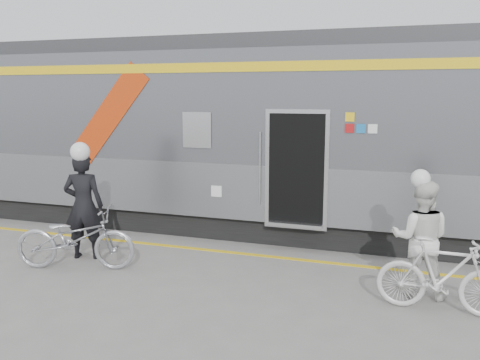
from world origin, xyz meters
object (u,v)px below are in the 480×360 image
at_px(bicycle_left, 75,238).
at_px(bicycle_right, 443,276).
at_px(man, 84,206).
at_px(woman, 420,238).

xyz_separation_m(bicycle_left, bicycle_right, (5.83, 0.11, -0.01)).
distance_m(man, bicycle_left, 0.73).
relative_size(man, bicycle_right, 1.11).
distance_m(bicycle_left, woman, 5.58).
distance_m(bicycle_left, bicycle_right, 5.83).
relative_size(bicycle_left, bicycle_right, 1.16).
height_order(man, bicycle_right, man).
relative_size(woman, bicycle_right, 0.99).
distance_m(man, bicycle_right, 6.06).
xyz_separation_m(man, woman, (5.73, 0.11, -0.10)).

